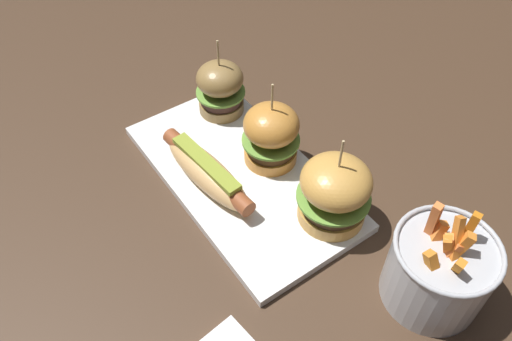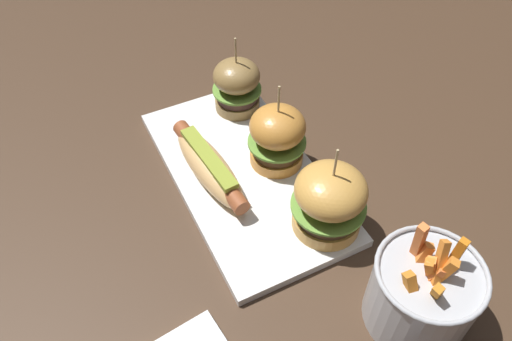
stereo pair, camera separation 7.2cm
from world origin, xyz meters
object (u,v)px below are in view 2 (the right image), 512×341
platter_main (245,174)px  slider_left (237,85)px  hot_dog (209,166)px  slider_center (278,138)px  fries_bucket (422,293)px  slider_right (329,200)px

platter_main → slider_left: size_ratio=2.82×
hot_dog → slider_center: size_ratio=1.36×
slider_left → fries_bucket: bearing=4.3°
hot_dog → slider_left: bearing=140.3°
hot_dog → slider_center: bearing=80.2°
platter_main → hot_dog: size_ratio=1.97×
hot_dog → slider_right: 0.19m
platter_main → slider_left: (-0.14, 0.05, 0.05)m
platter_main → slider_right: size_ratio=2.63×
fries_bucket → hot_dog: bearing=-156.2°
platter_main → slider_center: (0.00, 0.05, 0.06)m
hot_dog → slider_right: size_ratio=1.34×
hot_dog → fries_bucket: bearing=23.8°
platter_main → fries_bucket: bearing=16.2°
slider_center → slider_right: (0.14, 0.00, 0.00)m
slider_right → slider_center: bearing=-178.5°
hot_dog → platter_main: bearing=74.2°
slider_center → slider_right: size_ratio=0.98×
slider_right → fries_bucket: slider_right is taller
platter_main → slider_right: bearing=22.7°
platter_main → slider_right: 0.16m
hot_dog → slider_left: size_ratio=1.43×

